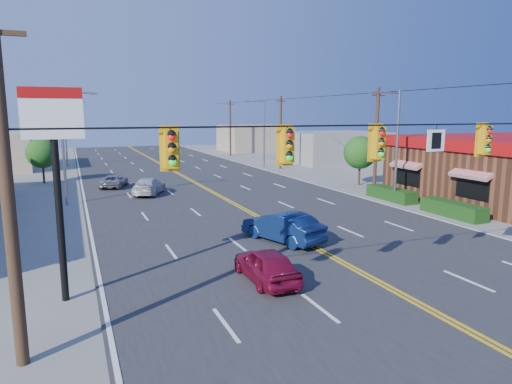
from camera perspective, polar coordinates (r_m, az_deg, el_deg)
name	(u,v)px	position (r m, az deg, el deg)	size (l,w,h in m)	color
ground	(399,295)	(17.39, 17.48, -12.18)	(160.00, 160.00, 0.00)	gray
road	(224,199)	(34.56, -4.02, -0.83)	(20.00, 120.00, 0.06)	#2D2D30
signal_span	(404,158)	(16.18, 18.03, 4.04)	(24.32, 0.34, 9.00)	#47301E
kfc	(510,168)	(39.13, 29.12, 2.68)	(16.30, 12.40, 4.70)	brown
pizza_hut_sign	(55,150)	(16.36, -23.85, 4.79)	(1.90, 0.30, 6.85)	black
streetlight_se	(395,140)	(33.90, 16.97, 6.21)	(2.55, 0.25, 8.00)	gray
streetlight_ne	(263,130)	(54.66, 0.85, 7.81)	(2.55, 0.25, 8.00)	gray
streetlight_sw	(66,141)	(34.36, -22.68, 5.92)	(2.55, 0.25, 8.00)	gray
streetlight_nw	(67,129)	(60.34, -22.56, 7.26)	(2.55, 0.25, 8.00)	gray
utility_pole_near	(376,141)	(37.93, 14.80, 6.16)	(0.28, 0.28, 8.40)	#47301E
utility_pole_mid	(281,133)	(53.42, 3.09, 7.42)	(0.28, 0.28, 8.40)	#47301E
utility_pole_far	(230,128)	(70.12, -3.24, 7.97)	(0.28, 0.28, 8.40)	#47301E
tree_kfc_rear	(360,153)	(42.02, 12.88, 4.83)	(2.94, 2.94, 4.41)	#47301E
tree_west	(42,153)	(46.51, -25.19, 4.43)	(2.80, 2.80, 4.20)	#47301E
bld_east_mid	(334,147)	(61.74, 9.77, 5.56)	(12.00, 10.00, 4.00)	gray
bld_east_far	(252,138)	(80.06, -0.46, 6.77)	(10.00, 10.00, 4.40)	tan
car_magenta	(266,266)	(17.56, 1.27, -9.25)	(1.53, 3.79, 1.29)	maroon
car_blue	(283,228)	(22.83, 3.33, -4.50)	(1.59, 4.56, 1.50)	#0D2050
car_white	(149,187)	(37.09, -13.24, 0.65)	(1.85, 4.56, 1.32)	#BEBEBE
car_silver	(114,182)	(41.47, -17.31, 1.24)	(1.81, 3.93, 1.09)	#9B9A9F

